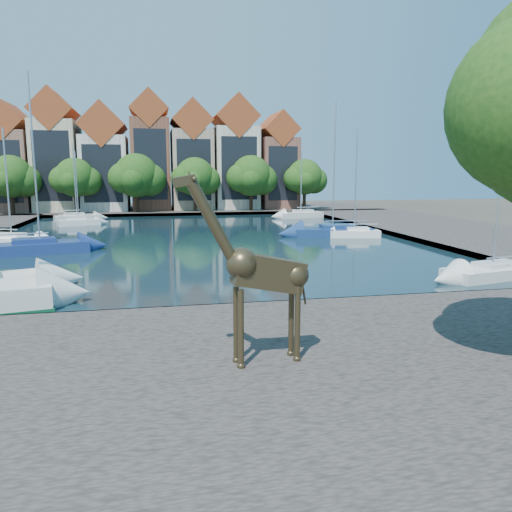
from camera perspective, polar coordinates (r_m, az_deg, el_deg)
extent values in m
plane|color=#38332B|center=(21.58, -1.38, -6.58)|extent=(160.00, 160.00, 0.00)
cube|color=black|center=(44.96, -6.74, 1.91)|extent=(38.00, 50.00, 0.08)
cube|color=#49433F|center=(15.04, 3.40, -12.96)|extent=(50.00, 14.00, 0.50)
cube|color=#49433F|center=(76.71, -8.75, 5.20)|extent=(60.00, 16.00, 0.50)
cube|color=#49433F|center=(53.14, 21.24, 2.73)|extent=(14.00, 52.00, 0.50)
cube|color=#875B49|center=(78.84, -26.00, 8.65)|extent=(5.39, 9.00, 11.00)
cube|color=maroon|center=(79.12, -26.36, 13.50)|extent=(5.44, 9.18, 5.44)
cube|color=black|center=(74.50, -26.85, 8.58)|extent=(4.40, 0.05, 8.25)
cube|color=beige|center=(77.58, -21.69, 9.49)|extent=(5.88, 9.00, 12.50)
cube|color=maroon|center=(78.02, -22.05, 15.05)|extent=(5.94, 9.18, 5.94)
cube|color=black|center=(73.17, -22.31, 9.49)|extent=(4.80, 0.05, 9.38)
cube|color=silver|center=(76.72, -16.81, 9.01)|extent=(6.37, 9.00, 10.50)
cube|color=maroon|center=(76.99, -17.05, 13.99)|extent=(6.43, 9.18, 6.43)
cube|color=black|center=(72.26, -17.13, 8.99)|extent=(5.20, 0.05, 7.88)
cube|color=brown|center=(76.42, -11.92, 10.15)|extent=(5.39, 9.00, 13.00)
cube|color=maroon|center=(76.90, -12.13, 15.90)|extent=(5.44, 9.18, 5.44)
cube|color=black|center=(71.94, -11.94, 10.20)|extent=(4.40, 0.05, 9.75)
cube|color=tan|center=(76.62, -7.35, 9.71)|extent=(5.88, 9.00, 11.50)
cube|color=maroon|center=(76.96, -7.46, 14.98)|extent=(5.94, 9.18, 5.94)
cube|color=black|center=(72.15, -7.08, 9.73)|extent=(4.80, 0.05, 8.62)
cube|color=beige|center=(77.36, -2.47, 9.97)|extent=(6.37, 9.00, 12.00)
cube|color=maroon|center=(77.77, -2.51, 15.45)|extent=(6.43, 9.18, 6.43)
cube|color=black|center=(72.94, -1.91, 9.99)|extent=(5.20, 0.05, 9.00)
cube|color=brown|center=(78.64, 2.28, 9.42)|extent=(5.39, 9.00, 10.50)
cube|color=maroon|center=(78.89, 2.31, 14.11)|extent=(5.44, 9.18, 5.44)
cube|color=black|center=(74.30, 3.11, 9.40)|extent=(4.40, 0.05, 7.88)
cylinder|color=#332114|center=(73.36, -26.07, 5.59)|extent=(0.50, 0.50, 3.20)
sphere|color=#144213|center=(73.26, -26.26, 8.14)|extent=(5.60, 5.60, 5.60)
sphere|color=#144213|center=(73.16, -24.89, 7.80)|extent=(4.20, 4.20, 4.20)
cylinder|color=#332114|center=(71.78, -19.86, 5.92)|extent=(0.50, 0.50, 3.20)
sphere|color=#144213|center=(71.67, -20.00, 8.44)|extent=(5.20, 5.20, 5.20)
sphere|color=#144213|center=(71.77, -18.70, 8.10)|extent=(3.90, 3.90, 3.90)
sphere|color=#144213|center=(71.50, -21.18, 8.16)|extent=(3.64, 3.64, 3.64)
cylinder|color=#332114|center=(71.06, -13.43, 6.20)|extent=(0.50, 0.50, 3.20)
sphere|color=#144213|center=(70.95, -13.54, 8.94)|extent=(6.00, 6.00, 6.00)
sphere|color=#144213|center=(71.22, -12.05, 8.51)|extent=(4.50, 4.50, 4.50)
sphere|color=#144213|center=(70.63, -14.89, 8.64)|extent=(4.20, 4.20, 4.20)
cylinder|color=#332114|center=(71.24, -6.95, 6.40)|extent=(0.50, 0.50, 3.20)
sphere|color=#144213|center=(71.14, -7.00, 8.99)|extent=(5.40, 5.40, 5.40)
sphere|color=#144213|center=(71.59, -5.71, 8.58)|extent=(4.05, 4.05, 4.05)
sphere|color=#144213|center=(70.64, -8.19, 8.74)|extent=(3.78, 3.78, 3.78)
cylinder|color=#332114|center=(72.31, -0.58, 6.51)|extent=(0.50, 0.50, 3.20)
sphere|color=#144213|center=(72.21, -0.58, 9.16)|extent=(5.80, 5.80, 5.80)
sphere|color=#144213|center=(72.85, 0.73, 8.71)|extent=(4.35, 4.35, 4.35)
sphere|color=#144213|center=(71.53, -1.79, 8.92)|extent=(4.06, 4.06, 4.06)
cylinder|color=#332114|center=(74.23, 5.54, 6.55)|extent=(0.50, 0.50, 3.20)
sphere|color=#144213|center=(74.13, 5.58, 8.99)|extent=(5.20, 5.20, 5.20)
sphere|color=#144213|center=(74.89, 6.66, 8.58)|extent=(3.90, 3.90, 3.90)
sphere|color=#144213|center=(73.35, 4.58, 8.79)|extent=(3.64, 3.64, 3.64)
cylinder|color=#3D311E|center=(14.20, -1.73, -8.37)|extent=(0.17, 0.17, 2.27)
cylinder|color=#3D311E|center=(14.63, -2.28, -7.83)|extent=(0.17, 0.17, 2.27)
cylinder|color=#3D311E|center=(14.77, 4.76, -7.69)|extent=(0.17, 0.17, 2.27)
cylinder|color=#3D311E|center=(15.19, 4.04, -7.19)|extent=(0.17, 0.17, 2.27)
cube|color=#3D311E|center=(14.31, 1.48, -1.96)|extent=(2.26, 0.87, 1.33)
cylinder|color=#3D311E|center=(13.62, -4.88, 3.71)|extent=(1.48, 0.51, 2.35)
cube|color=#3D311E|center=(13.39, -8.22, 8.48)|extent=(0.65, 0.27, 0.36)
cube|color=navy|center=(40.02, -23.44, 1.03)|extent=(7.08, 4.07, 1.03)
cube|color=navy|center=(39.98, -23.47, 1.52)|extent=(3.26, 2.37, 0.57)
cylinder|color=#B2B2B7|center=(39.66, -24.05, 10.08)|extent=(0.14, 0.14, 12.05)
cube|color=white|center=(44.67, -26.13, 1.60)|extent=(6.29, 3.96, 0.95)
cube|color=white|center=(44.63, -26.16, 2.01)|extent=(2.94, 2.25, 0.53)
cylinder|color=#B2B2B7|center=(44.34, -26.57, 7.45)|extent=(0.13, 0.13, 8.59)
cube|color=silver|center=(59.19, -19.58, 3.74)|extent=(4.73, 2.79, 0.89)
cube|color=silver|center=(59.17, -19.60, 4.02)|extent=(2.19, 1.62, 0.49)
cylinder|color=#B2B2B7|center=(58.96, -19.80, 7.59)|extent=(0.12, 0.12, 7.47)
cube|color=silver|center=(64.41, -19.78, 4.18)|extent=(5.46, 3.38, 0.94)
cube|color=silver|center=(64.38, -19.80, 4.46)|extent=(2.54, 1.93, 0.52)
cylinder|color=#B2B2B7|center=(64.18, -20.01, 8.18)|extent=(0.13, 0.13, 8.47)
cube|color=silver|center=(31.19, 25.44, -1.55)|extent=(6.30, 3.34, 0.81)
cube|color=silver|center=(31.14, 25.48, -1.07)|extent=(2.87, 2.00, 0.45)
cylinder|color=#B2B2B7|center=(30.72, 26.00, 6.00)|extent=(0.11, 0.11, 7.78)
cube|color=navy|center=(46.99, 8.74, 2.85)|extent=(7.33, 3.06, 0.98)
cube|color=navy|center=(46.96, 8.75, 3.25)|extent=(3.26, 1.99, 0.55)
cylinder|color=#B2B2B7|center=(46.68, 8.93, 10.08)|extent=(0.13, 0.13, 11.29)
cube|color=white|center=(46.66, 11.15, 2.64)|extent=(4.79, 2.43, 0.84)
cube|color=white|center=(46.62, 11.17, 2.98)|extent=(2.17, 1.48, 0.47)
cylinder|color=#B2B2B7|center=(46.34, 11.35, 8.44)|extent=(0.11, 0.11, 8.97)
cube|color=silver|center=(65.50, 5.12, 4.79)|extent=(5.99, 2.88, 0.94)
cube|color=silver|center=(65.48, 5.13, 5.07)|extent=(2.70, 1.78, 0.52)
cylinder|color=#B2B2B7|center=(65.29, 5.18, 8.37)|extent=(0.13, 0.13, 7.66)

